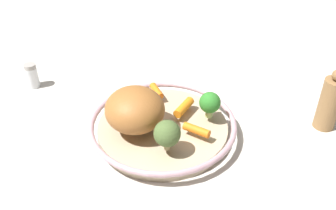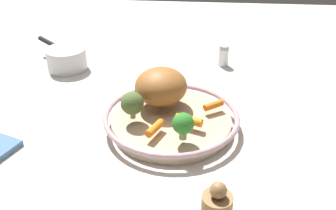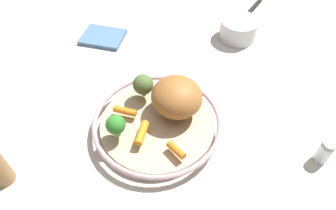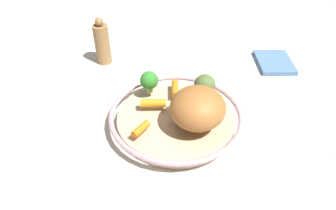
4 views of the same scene
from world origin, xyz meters
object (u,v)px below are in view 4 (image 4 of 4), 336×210
Objects in this scene: baby_carrot_center at (175,89)px; broccoli_floret_mid at (149,81)px; broccoli_floret_small at (205,85)px; pepper_mill at (102,43)px; roast_chicken_piece at (198,108)px; baby_carrot_right at (141,129)px; baby_carrot_left at (153,103)px; dish_towel at (274,62)px; serving_bowl at (176,118)px.

baby_carrot_center is 0.07m from broccoli_floret_mid.
baby_carrot_center is 0.08m from broccoli_floret_small.
roast_chicken_piece is at bearing 16.93° from pepper_mill.
broccoli_floret_small is at bearing 28.82° from pepper_mill.
broccoli_floret_mid is at bearing 153.06° from baby_carrot_right.
baby_carrot_right is at bearing -37.22° from baby_carrot_left.
broccoli_floret_mid is (-0.07, -0.12, -0.00)m from broccoli_floret_small.
baby_carrot_right is (-0.02, -0.13, -0.04)m from roast_chicken_piece.
pepper_mill is at bearing -166.35° from broccoli_floret_mid.
serving_bowl is at bearing -70.39° from dish_towel.
dish_towel is at bearing 66.58° from pepper_mill.
roast_chicken_piece is at bearing 29.35° from serving_bowl.
baby_carrot_center is at bearing 158.63° from serving_bowl.
broccoli_floret_mid is at bearing -84.08° from dish_towel.
broccoli_floret_small reaches higher than baby_carrot_left.
dish_towel is at bearing 110.47° from broccoli_floret_small.
pepper_mill reaches higher than serving_bowl.
roast_chicken_piece is 2.20× the size of baby_carrot_center.
baby_carrot_center is 0.96× the size of broccoli_floret_mid.
pepper_mill is (-0.36, -0.10, 0.05)m from serving_bowl.
roast_chicken_piece is 0.14m from baby_carrot_center.
baby_carrot_right is 0.09m from baby_carrot_left.
baby_carrot_right is (0.11, -0.13, -0.00)m from baby_carrot_center.
pepper_mill is at bearing -163.07° from roast_chicken_piece.
baby_carrot_right is 0.82× the size of broccoli_floret_mid.
broccoli_floret_small is at bearing -69.53° from dish_towel.
roast_chicken_piece reaches higher than dish_towel.
broccoli_floret_small is at bearing 107.64° from baby_carrot_right.
pepper_mill is at bearing -151.18° from broccoli_floret_small.
baby_carrot_left is at bearing -133.20° from serving_bowl.
broccoli_floret_small is at bearing 47.93° from baby_carrot_center.
roast_chicken_piece is 0.14m from baby_carrot_right.
dish_towel is at bearing 109.61° from serving_bowl.
broccoli_floret_mid is (-0.02, -0.06, 0.03)m from baby_carrot_center.
baby_carrot_left is at bearing -77.00° from dish_towel.
broccoli_floret_mid is at bearing -121.09° from broccoli_floret_small.
dish_towel is (0.22, 0.51, -0.06)m from pepper_mill.
serving_bowl is 0.11m from baby_carrot_right.
dish_towel is (-0.07, 0.38, -0.04)m from baby_carrot_center.
baby_carrot_left is (-0.08, 0.06, 0.00)m from baby_carrot_right.
broccoli_floret_small is (0.05, 0.06, 0.03)m from baby_carrot_center.
dish_towel is (-0.18, 0.51, -0.04)m from baby_carrot_right.
serving_bowl is 2.52× the size of roast_chicken_piece.
serving_bowl is 6.53× the size of baby_carrot_right.
baby_carrot_right is 0.40m from pepper_mill.
dish_towel is (-0.15, 0.41, -0.02)m from serving_bowl.
pepper_mill is at bearing -155.88° from baby_carrot_center.
broccoli_floret_mid is (-0.13, 0.07, 0.03)m from baby_carrot_right.
baby_carrot_center is 1.18× the size of baby_carrot_right.
serving_bowl is 5.32× the size of broccoli_floret_mid.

